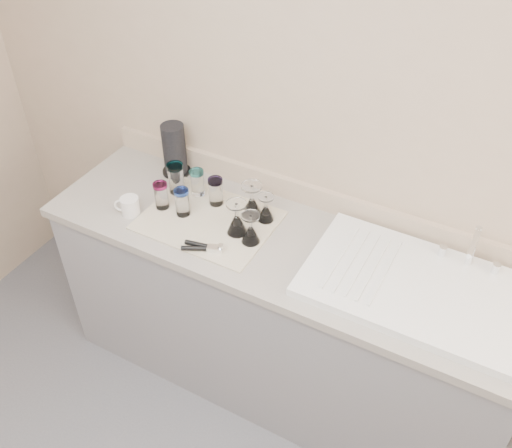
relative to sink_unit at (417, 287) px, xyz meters
The scene contains 16 objects.
room_envelope 1.47m from the sink_unit, 114.66° to the right, with size 3.54×3.50×2.52m.
counter_unit 0.72m from the sink_unit, behind, with size 2.06×0.62×0.90m.
sink_unit is the anchor object (origin of this frame).
dish_towel 0.89m from the sink_unit, behind, with size 0.55×0.42×0.01m, color beige.
tumbler_teal 1.12m from the sink_unit, behind, with size 0.07×0.07×0.14m.
tumbler_cyan 1.03m from the sink_unit, behind, with size 0.06×0.06×0.12m.
tumbler_purple 0.93m from the sink_unit, behind, with size 0.06×0.06×0.13m.
tumbler_magenta 1.11m from the sink_unit, behind, with size 0.06×0.06×0.12m.
tumbler_blue 1.01m from the sink_unit, behind, with size 0.06×0.06×0.13m.
goblet_back_left 0.75m from the sink_unit, behind, with size 0.09×0.09×0.16m.
goblet_back_right 0.68m from the sink_unit, behind, with size 0.07×0.07×0.12m.
goblet_front_left 0.75m from the sink_unit, behind, with size 0.08×0.08×0.15m.
goblet_front_right 0.67m from the sink_unit, behind, with size 0.08×0.08×0.14m.
can_opener 0.83m from the sink_unit, 166.46° to the right, with size 0.16×0.10×0.02m.
white_mug 1.22m from the sink_unit, behind, with size 0.12×0.10×0.08m.
paper_towel_roll 1.24m from the sink_unit, behind, with size 0.13×0.13×0.25m.
Camera 1 is at (0.72, -0.36, 2.46)m, focal length 40.00 mm.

